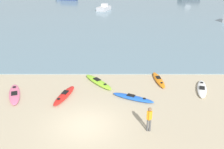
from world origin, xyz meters
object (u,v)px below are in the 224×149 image
kayak_on_sand_3 (97,82)px  moored_boat_1 (103,8)px  kayak_on_sand_4 (201,89)px  person_near_foreground (148,118)px  kayak_on_sand_0 (158,80)px  kayak_on_sand_5 (132,98)px  kayak_on_sand_2 (13,94)px  kayak_on_sand_1 (63,95)px

kayak_on_sand_3 → moored_boat_1: moored_boat_1 is taller
kayak_on_sand_4 → person_near_foreground: (-4.80, -5.24, 0.77)m
kayak_on_sand_0 → kayak_on_sand_5: (-2.36, -3.08, 0.01)m
kayak_on_sand_3 → person_near_foreground: 7.29m
kayak_on_sand_3 → person_near_foreground: bearing=-63.1°
kayak_on_sand_4 → moored_boat_1: 35.54m
kayak_on_sand_0 → kayak_on_sand_3: size_ratio=0.97×
moored_boat_1 → kayak_on_sand_5: bearing=-85.1°
kayak_on_sand_3 → kayak_on_sand_0: bearing=4.8°
kayak_on_sand_4 → kayak_on_sand_5: size_ratio=1.03×
person_near_foreground → kayak_on_sand_5: bearing=99.5°
kayak_on_sand_0 → moored_boat_1: moored_boat_1 is taller
kayak_on_sand_2 → kayak_on_sand_1: bearing=-3.6°
kayak_on_sand_1 → kayak_on_sand_3: (2.37, 2.36, -0.02)m
kayak_on_sand_4 → person_near_foreground: person_near_foreground is taller
kayak_on_sand_3 → kayak_on_sand_5: kayak_on_sand_3 is taller
kayak_on_sand_1 → person_near_foreground: person_near_foreground is taller
kayak_on_sand_4 → moored_boat_1: bearing=103.9°
kayak_on_sand_5 → kayak_on_sand_1: bearing=176.6°
kayak_on_sand_4 → person_near_foreground: bearing=-132.5°
kayak_on_sand_0 → kayak_on_sand_2: 11.40m
kayak_on_sand_2 → kayak_on_sand_4: kayak_on_sand_2 is taller
kayak_on_sand_0 → kayak_on_sand_2: (-11.11, -2.54, 0.01)m
kayak_on_sand_2 → moored_boat_1: (5.64, 35.40, 0.36)m
kayak_on_sand_1 → kayak_on_sand_3: size_ratio=0.99×
kayak_on_sand_5 → person_near_foreground: (0.64, -3.81, 0.77)m
kayak_on_sand_2 → kayak_on_sand_5: bearing=-3.5°
kayak_on_sand_2 → kayak_on_sand_5: 8.76m
kayak_on_sand_0 → kayak_on_sand_5: kayak_on_sand_5 is taller
kayak_on_sand_3 → kayak_on_sand_4: (8.07, -1.22, -0.02)m
kayak_on_sand_2 → kayak_on_sand_3: kayak_on_sand_3 is taller
kayak_on_sand_2 → kayak_on_sand_4: size_ratio=1.08×
moored_boat_1 → kayak_on_sand_1: bearing=-93.1°
kayak_on_sand_4 → moored_boat_1: size_ratio=0.85×
kayak_on_sand_2 → person_near_foreground: 10.37m
kayak_on_sand_5 → moored_boat_1: moored_boat_1 is taller
kayak_on_sand_3 → kayak_on_sand_2: bearing=-160.9°
kayak_on_sand_0 → kayak_on_sand_5: size_ratio=1.02×
kayak_on_sand_4 → kayak_on_sand_1: bearing=-173.8°
kayak_on_sand_3 → kayak_on_sand_5: bearing=-45.2°
person_near_foreground → moored_boat_1: bearing=95.4°
kayak_on_sand_0 → kayak_on_sand_2: bearing=-167.1°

